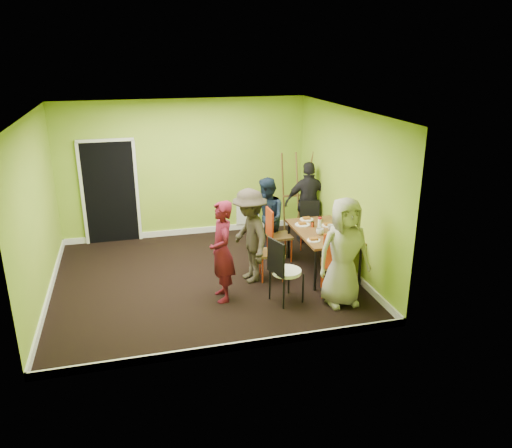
{
  "coord_description": "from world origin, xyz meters",
  "views": [
    {
      "loc": [
        -1.11,
        -7.69,
        3.72
      ],
      "look_at": [
        0.9,
        0.0,
        0.91
      ],
      "focal_mm": 35.0,
      "sensor_mm": 36.0,
      "label": 1
    }
  ],
  "objects_px": {
    "chair_left_near": "(267,248)",
    "chair_bentwood": "(283,268)",
    "chair_front_end": "(336,260)",
    "person_front_end": "(344,252)",
    "dining_table": "(323,234)",
    "person_left_far": "(267,218)",
    "chair_back_end": "(310,214)",
    "thermos": "(320,226)",
    "chair_left_far": "(275,232)",
    "person_back_end": "(309,203)",
    "easel": "(295,194)",
    "person_standing": "(222,251)",
    "blue_bottle": "(342,230)",
    "orange_bottle": "(312,225)",
    "person_left_near": "(250,236)"
  },
  "relations": [
    {
      "from": "dining_table",
      "to": "person_front_end",
      "type": "relative_size",
      "value": 0.89
    },
    {
      "from": "chair_front_end",
      "to": "person_front_end",
      "type": "xyz_separation_m",
      "value": [
        0.02,
        -0.23,
        0.23
      ]
    },
    {
      "from": "chair_front_end",
      "to": "easel",
      "type": "height_order",
      "value": "easel"
    },
    {
      "from": "chair_left_near",
      "to": "person_standing",
      "type": "distance_m",
      "value": 1.04
    },
    {
      "from": "chair_bentwood",
      "to": "blue_bottle",
      "type": "xyz_separation_m",
      "value": [
        1.23,
        0.65,
        0.26
      ]
    },
    {
      "from": "thermos",
      "to": "person_back_end",
      "type": "height_order",
      "value": "person_back_end"
    },
    {
      "from": "blue_bottle",
      "to": "person_standing",
      "type": "relative_size",
      "value": 0.11
    },
    {
      "from": "easel",
      "to": "person_standing",
      "type": "distance_m",
      "value": 3.18
    },
    {
      "from": "chair_left_near",
      "to": "chair_bentwood",
      "type": "xyz_separation_m",
      "value": [
        0.0,
        -0.88,
        0.02
      ]
    },
    {
      "from": "chair_back_end",
      "to": "easel",
      "type": "xyz_separation_m",
      "value": [
        -0.07,
        0.68,
        0.23
      ]
    },
    {
      "from": "orange_bottle",
      "to": "person_left_far",
      "type": "height_order",
      "value": "person_left_far"
    },
    {
      "from": "chair_left_near",
      "to": "person_back_end",
      "type": "distance_m",
      "value": 1.94
    },
    {
      "from": "chair_left_near",
      "to": "chair_bentwood",
      "type": "relative_size",
      "value": 0.96
    },
    {
      "from": "person_left_far",
      "to": "person_back_end",
      "type": "bearing_deg",
      "value": 107.89
    },
    {
      "from": "chair_back_end",
      "to": "person_left_far",
      "type": "distance_m",
      "value": 1.01
    },
    {
      "from": "blue_bottle",
      "to": "dining_table",
      "type": "bearing_deg",
      "value": 127.36
    },
    {
      "from": "person_left_far",
      "to": "person_left_near",
      "type": "distance_m",
      "value": 1.09
    },
    {
      "from": "chair_left_far",
      "to": "blue_bottle",
      "type": "distance_m",
      "value": 1.31
    },
    {
      "from": "easel",
      "to": "thermos",
      "type": "distance_m",
      "value": 1.95
    },
    {
      "from": "easel",
      "to": "person_left_near",
      "type": "xyz_separation_m",
      "value": [
        -1.44,
        -1.93,
        -0.08
      ]
    },
    {
      "from": "chair_left_near",
      "to": "person_left_near",
      "type": "height_order",
      "value": "person_left_near"
    },
    {
      "from": "chair_bentwood",
      "to": "person_left_far",
      "type": "height_order",
      "value": "person_left_far"
    },
    {
      "from": "chair_left_far",
      "to": "person_standing",
      "type": "distance_m",
      "value": 1.76
    },
    {
      "from": "person_back_end",
      "to": "chair_bentwood",
      "type": "bearing_deg",
      "value": 68.67
    },
    {
      "from": "person_front_end",
      "to": "thermos",
      "type": "bearing_deg",
      "value": 85.7
    },
    {
      "from": "chair_back_end",
      "to": "blue_bottle",
      "type": "relative_size",
      "value": 5.08
    },
    {
      "from": "chair_front_end",
      "to": "person_front_end",
      "type": "relative_size",
      "value": 0.65
    },
    {
      "from": "dining_table",
      "to": "thermos",
      "type": "height_order",
      "value": "thermos"
    },
    {
      "from": "chair_back_end",
      "to": "thermos",
      "type": "xyz_separation_m",
      "value": [
        -0.29,
        -1.25,
        0.22
      ]
    },
    {
      "from": "person_left_far",
      "to": "chair_left_near",
      "type": "bearing_deg",
      "value": -24.67
    },
    {
      "from": "chair_bentwood",
      "to": "chair_left_far",
      "type": "bearing_deg",
      "value": 148.83
    },
    {
      "from": "chair_left_far",
      "to": "chair_bentwood",
      "type": "xyz_separation_m",
      "value": [
        -0.36,
        -1.59,
        0.02
      ]
    },
    {
      "from": "chair_left_near",
      "to": "chair_front_end",
      "type": "relative_size",
      "value": 0.92
    },
    {
      "from": "chair_bentwood",
      "to": "thermos",
      "type": "relative_size",
      "value": 4.42
    },
    {
      "from": "chair_back_end",
      "to": "person_back_end",
      "type": "height_order",
      "value": "person_back_end"
    },
    {
      "from": "chair_back_end",
      "to": "chair_front_end",
      "type": "height_order",
      "value": "chair_front_end"
    },
    {
      "from": "dining_table",
      "to": "thermos",
      "type": "bearing_deg",
      "value": -150.73
    },
    {
      "from": "chair_front_end",
      "to": "chair_left_near",
      "type": "bearing_deg",
      "value": 154.02
    },
    {
      "from": "chair_front_end",
      "to": "person_front_end",
      "type": "height_order",
      "value": "person_front_end"
    },
    {
      "from": "chair_front_end",
      "to": "easel",
      "type": "relative_size",
      "value": 0.61
    },
    {
      "from": "chair_left_near",
      "to": "chair_back_end",
      "type": "height_order",
      "value": "chair_left_near"
    },
    {
      "from": "easel",
      "to": "blue_bottle",
      "type": "height_order",
      "value": "easel"
    },
    {
      "from": "chair_bentwood",
      "to": "orange_bottle",
      "type": "distance_m",
      "value": 1.47
    },
    {
      "from": "chair_front_end",
      "to": "person_standing",
      "type": "bearing_deg",
      "value": -171.92
    },
    {
      "from": "chair_left_far",
      "to": "easel",
      "type": "xyz_separation_m",
      "value": [
        0.79,
        1.23,
        0.32
      ]
    },
    {
      "from": "chair_left_near",
      "to": "chair_front_end",
      "type": "xyz_separation_m",
      "value": [
        0.86,
        -0.89,
        0.05
      ]
    },
    {
      "from": "chair_left_far",
      "to": "person_front_end",
      "type": "bearing_deg",
      "value": 14.35
    },
    {
      "from": "person_front_end",
      "to": "person_left_far",
      "type": "bearing_deg",
      "value": 104.81
    },
    {
      "from": "chair_front_end",
      "to": "orange_bottle",
      "type": "bearing_deg",
      "value": 107.95
    },
    {
      "from": "dining_table",
      "to": "person_left_far",
      "type": "relative_size",
      "value": 1.0
    }
  ]
}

